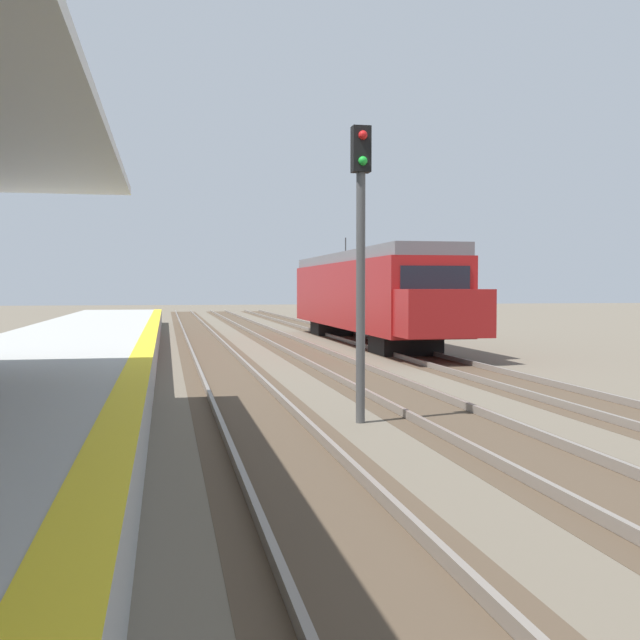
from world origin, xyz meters
name	(u,v)px	position (x,y,z in m)	size (l,w,h in m)	color
track_pair_nearest_platform	(239,391)	(1.90, 20.00, 0.05)	(2.34, 120.00, 0.16)	#4C3D2D
track_pair_middle	(383,387)	(5.30, 20.00, 0.05)	(2.34, 120.00, 0.16)	#4C3D2D
track_pair_far_side	(518,383)	(8.70, 20.00, 0.05)	(2.34, 120.00, 0.16)	#4C3D2D
approaching_train	(367,292)	(8.70, 34.61, 2.18)	(2.93, 19.60, 4.76)	maroon
rail_signal_post	(361,242)	(3.64, 15.64, 3.19)	(0.32, 0.34, 5.20)	#4C4C4C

